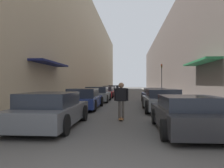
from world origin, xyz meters
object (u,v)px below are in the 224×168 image
(parked_car_left_1, at_px, (84,99))
(parked_car_left_5, at_px, (114,89))
(parked_car_left_4, at_px, (110,91))
(parked_car_right_2, at_px, (154,96))
(parked_car_left_3, at_px, (106,92))
(skateboarder, at_px, (121,97))
(parked_car_left_2, at_px, (98,94))
(parked_car_left_0, at_px, (51,110))
(parked_car_right_0, at_px, (188,114))
(traffic_light, at_px, (162,76))
(parked_car_right_1, at_px, (162,100))

(parked_car_left_1, height_order, parked_car_left_5, parked_car_left_5)
(parked_car_left_4, relative_size, parked_car_right_2, 0.89)
(parked_car_left_3, height_order, skateboarder, skateboarder)
(parked_car_left_1, bearing_deg, skateboarder, -57.91)
(parked_car_left_4, bearing_deg, parked_car_left_2, -90.08)
(parked_car_left_0, relative_size, parked_car_right_0, 1.07)
(parked_car_left_0, xyz_separation_m, parked_car_left_5, (0.17, 27.41, 0.03))
(parked_car_right_0, height_order, traffic_light, traffic_light)
(parked_car_right_2, relative_size, traffic_light, 1.22)
(skateboarder, xyz_separation_m, traffic_light, (4.23, 18.16, 1.50))
(parked_car_right_2, xyz_separation_m, traffic_light, (1.96, 9.75, 1.89))
(parked_car_left_0, relative_size, parked_car_right_1, 1.04)
(parked_car_left_3, bearing_deg, parked_car_left_2, -91.07)
(parked_car_left_3, bearing_deg, parked_car_right_2, -54.35)
(parked_car_right_1, bearing_deg, parked_car_left_1, 169.23)
(traffic_light, bearing_deg, skateboarder, -103.10)
(parked_car_left_3, relative_size, skateboarder, 2.83)
(parked_car_left_1, bearing_deg, parked_car_left_5, 89.44)
(parked_car_right_1, distance_m, traffic_light, 15.30)
(skateboarder, bearing_deg, parked_car_left_4, 96.97)
(parked_car_left_4, bearing_deg, skateboarder, -83.03)
(parked_car_right_2, bearing_deg, skateboarder, -105.09)
(parked_car_left_1, bearing_deg, parked_car_right_2, 42.73)
(parked_car_left_4, xyz_separation_m, parked_car_right_1, (4.62, -17.03, 0.00))
(parked_car_left_2, relative_size, parked_car_left_3, 0.96)
(parked_car_left_2, distance_m, parked_car_right_2, 4.84)
(parked_car_right_1, bearing_deg, parked_car_left_4, 105.19)
(parked_car_left_1, relative_size, parked_car_right_0, 1.15)
(parked_car_left_5, relative_size, parked_car_right_1, 1.04)
(parked_car_left_5, relative_size, parked_car_right_0, 1.07)
(parked_car_left_3, xyz_separation_m, parked_car_right_2, (4.64, -6.47, 0.00))
(parked_car_left_3, bearing_deg, parked_car_left_4, 90.95)
(parked_car_right_0, height_order, skateboarder, skateboarder)
(parked_car_right_0, relative_size, traffic_light, 1.04)
(parked_car_left_1, distance_m, parked_car_right_0, 7.83)
(parked_car_left_5, xyz_separation_m, skateboarder, (2.30, -25.64, 0.35))
(parked_car_left_5, relative_size, parked_car_right_2, 0.91)
(parked_car_left_3, xyz_separation_m, traffic_light, (6.60, 3.27, 1.89))
(parked_car_left_3, bearing_deg, parked_car_right_0, -74.80)
(parked_car_left_4, height_order, parked_car_left_5, parked_car_left_5)
(parked_car_left_3, xyz_separation_m, parked_car_left_4, (-0.09, 5.25, 0.02))
(parked_car_left_2, relative_size, parked_car_left_5, 1.02)
(parked_car_left_3, height_order, parked_car_right_0, parked_car_left_3)
(parked_car_left_2, bearing_deg, parked_car_right_1, -53.45)
(parked_car_left_1, relative_size, parked_car_left_5, 1.08)
(parked_car_right_0, bearing_deg, parked_car_left_5, 99.32)
(parked_car_right_2, relative_size, skateboarder, 2.94)
(parked_car_right_0, bearing_deg, parked_car_left_2, 112.29)
(parked_car_left_1, xyz_separation_m, parked_car_left_4, (0.05, 16.14, 0.01))
(parked_car_left_0, bearing_deg, parked_car_left_4, 89.98)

